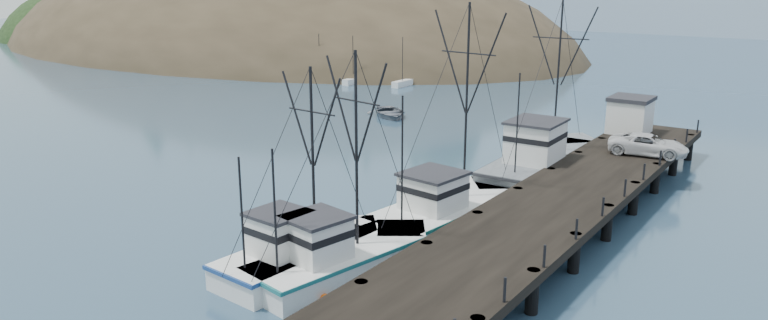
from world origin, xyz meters
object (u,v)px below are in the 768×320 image
pier (561,201)px  trawler_near (342,257)px  work_vessel (545,163)px  trawler_mid (302,253)px  pickup_truck (648,145)px  trawler_far (451,207)px  pier_shed (630,114)px  motorboat (390,117)px

pier → trawler_near: bearing=-119.3°
trawler_near → work_vessel: (1.98, 20.04, 0.41)m
trawler_near → trawler_mid: trawler_near is taller
pier → work_vessel: (-4.43, 8.62, -0.46)m
work_vessel → trawler_near: bearing=-95.6°
pickup_truck → work_vessel: bearing=110.7°
trawler_mid → pier: bearing=55.3°
pier → trawler_near: (-6.41, -11.43, -0.87)m
pier → trawler_far: size_ratio=3.46×
pier → trawler_far: (-5.71, -2.15, -0.87)m
trawler_mid → pier_shed: bearing=77.1°
trawler_mid → work_vessel: 21.07m
work_vessel → pier_shed: 10.07m
trawler_mid → pier_shed: trawler_mid is taller
trawler_near → work_vessel: 20.14m
trawler_far → motorboat: 30.03m
pier → motorboat: bearing=141.3°
pier_shed → pier: bearing=-85.2°
trawler_far → motorboat: bearing=131.3°
trawler_mid → motorboat: size_ratio=1.78×
trawler_far → work_vessel: 10.85m
trawler_near → motorboat: trawler_near is taller
pier → trawler_mid: trawler_mid is taller
trawler_far → pickup_truck: bearing=62.7°
trawler_near → trawler_mid: 2.06m
trawler_far → trawler_mid: bearing=-104.9°
trawler_far → pier_shed: size_ratio=3.97×
trawler_mid → pickup_truck: size_ratio=1.97×
trawler_far → pier_shed: 20.75m
motorboat → pier_shed: bearing=-52.9°
pickup_truck → motorboat: 28.47m
trawler_far → motorboat: trawler_far is taller
pier_shed → motorboat: 24.38m
work_vessel → motorboat: size_ratio=2.63×
trawler_mid → pier_shed: 30.96m
pier → trawler_mid: size_ratio=4.36×
motorboat → trawler_near: bearing=-106.2°
pier → motorboat: pier is taller
trawler_near → pier_shed: bearing=80.5°
pier → work_vessel: size_ratio=2.95×
trawler_far → work_vessel: bearing=83.2°
pickup_truck → motorboat: size_ratio=0.91×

